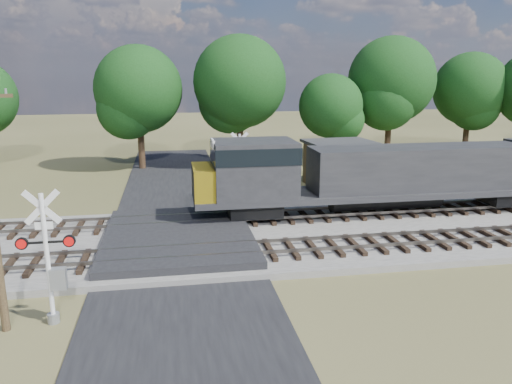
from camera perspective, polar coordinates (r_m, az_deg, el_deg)
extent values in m
plane|color=#434424|center=(24.11, -8.79, -6.35)|extent=(160.00, 160.00, 0.00)
cube|color=gray|center=(26.57, 13.32, -4.32)|extent=(140.00, 10.00, 0.30)
cube|color=black|center=(24.09, -8.79, -6.26)|extent=(7.00, 60.00, 0.08)
cube|color=#262628|center=(24.47, -8.84, -5.26)|extent=(7.00, 9.00, 0.62)
cube|color=black|center=(22.20, -3.51, -6.91)|extent=(44.00, 2.60, 0.18)
cube|color=#5F5952|center=(23.68, 16.41, -5.71)|extent=(140.00, 0.08, 0.15)
cube|color=#5F5952|center=(24.91, 14.97, -4.66)|extent=(140.00, 0.08, 0.15)
cube|color=black|center=(26.92, -4.70, -3.22)|extent=(44.00, 2.60, 0.18)
cube|color=#5F5952|center=(28.03, 11.96, -2.44)|extent=(140.00, 0.08, 0.15)
cube|color=#5F5952|center=(29.31, 10.93, -1.68)|extent=(140.00, 0.08, 0.15)
cylinder|color=silver|center=(17.63, -22.72, -7.19)|extent=(0.16, 0.16, 4.45)
cylinder|color=gray|center=(18.43, -22.12, -13.20)|extent=(0.40, 0.40, 0.33)
cube|color=silver|center=(17.11, -23.27, -1.60)|extent=(1.16, 0.05, 1.16)
cube|color=silver|center=(17.11, -23.27, -1.60)|extent=(1.16, 0.05, 1.16)
cube|color=silver|center=(17.27, -23.08, -3.56)|extent=(0.56, 0.03, 0.24)
cube|color=black|center=(17.43, -22.91, -5.31)|extent=(1.78, 0.07, 0.07)
cylinder|color=red|center=(17.61, -25.21, -5.35)|extent=(0.40, 0.11, 0.40)
cylinder|color=red|center=(17.28, -20.56, -5.26)|extent=(0.40, 0.11, 0.40)
cube|color=gray|center=(17.81, -21.64, -9.20)|extent=(0.50, 0.33, 0.72)
cylinder|color=silver|center=(31.66, -1.86, 2.72)|extent=(0.15, 0.15, 4.36)
cylinder|color=gray|center=(32.10, -1.84, -0.82)|extent=(0.39, 0.39, 0.33)
cube|color=silver|center=(31.38, -1.89, 5.85)|extent=(1.14, 0.04, 1.14)
cube|color=silver|center=(31.38, -1.89, 5.85)|extent=(1.14, 0.04, 1.14)
cube|color=silver|center=(31.46, -1.88, 4.77)|extent=(0.55, 0.03, 0.24)
cube|color=black|center=(31.55, -1.87, 3.79)|extent=(1.75, 0.07, 0.07)
cylinder|color=red|center=(31.66, -0.60, 3.83)|extent=(0.39, 0.11, 0.39)
cylinder|color=red|center=(31.46, -3.15, 3.75)|extent=(0.39, 0.11, 0.39)
cube|color=gray|center=(31.75, -2.34, 1.54)|extent=(0.49, 0.33, 0.71)
cube|color=#4C3720|center=(36.52, 9.78, 2.95)|extent=(4.71, 4.71, 3.05)
cube|color=#2F2E31|center=(36.26, 9.89, 5.49)|extent=(5.19, 5.19, 0.22)
cylinder|color=black|center=(43.56, -13.00, 5.92)|extent=(0.56, 0.56, 5.17)
sphere|color=#113410|center=(43.23, -13.30, 11.36)|extent=(7.24, 7.24, 7.24)
cylinder|color=black|center=(43.60, -1.83, 6.56)|extent=(0.56, 0.56, 5.62)
sphere|color=#113410|center=(43.27, -1.87, 12.47)|extent=(7.86, 7.86, 7.86)
cylinder|color=black|center=(45.12, 8.40, 5.63)|extent=(0.56, 0.56, 4.01)
sphere|color=#113410|center=(44.79, 8.55, 9.69)|extent=(5.61, 5.61, 5.61)
cylinder|color=black|center=(48.67, 14.88, 6.88)|extent=(0.56, 0.56, 5.67)
sphere|color=#113410|center=(48.38, 15.21, 12.22)|extent=(7.93, 7.93, 7.93)
cylinder|color=black|center=(53.61, 22.90, 6.50)|extent=(0.56, 0.56, 5.01)
sphere|color=#113410|center=(53.33, 23.30, 10.76)|extent=(7.01, 7.01, 7.01)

